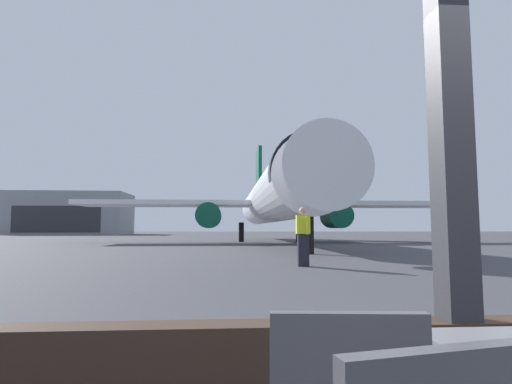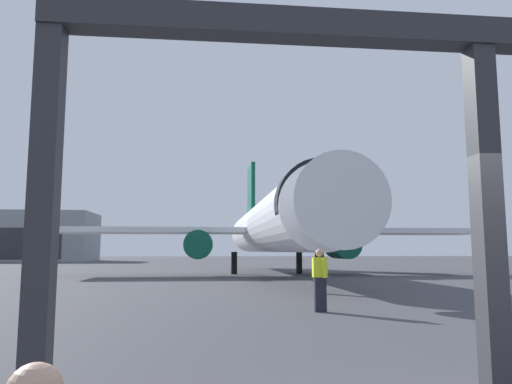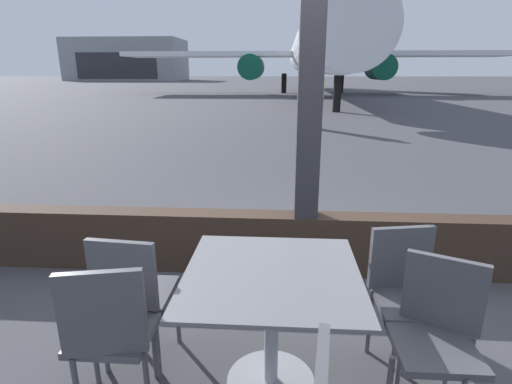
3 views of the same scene
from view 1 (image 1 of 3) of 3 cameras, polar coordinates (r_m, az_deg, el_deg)
ground_plane at (r=42.50m, az=-2.19°, el=-6.58°), size 220.00×220.00×0.00m
window_frame at (r=2.85m, az=25.62°, el=1.06°), size 7.46×0.24×3.71m
airplane at (r=31.55m, az=2.51°, el=-0.97°), size 30.48×34.24×10.17m
ground_crew_worker at (r=12.28m, az=6.55°, el=-6.01°), size 0.40×0.54×1.74m
distant_hangar at (r=88.30m, az=-24.47°, el=-2.75°), size 22.40×12.31×8.04m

